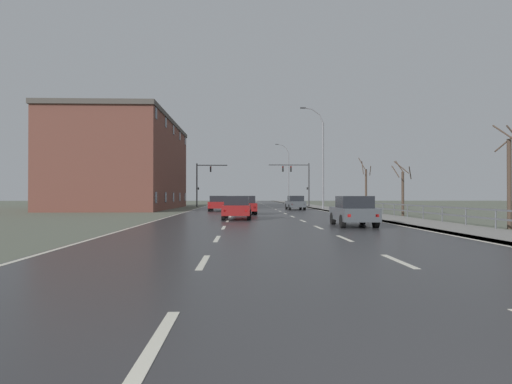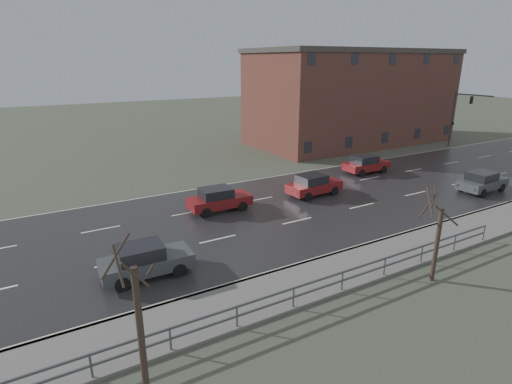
{
  "view_description": "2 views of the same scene",
  "coord_description": "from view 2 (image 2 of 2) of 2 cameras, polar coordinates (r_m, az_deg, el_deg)",
  "views": [
    {
      "loc": [
        -1.41,
        -2.66,
        1.59
      ],
      "look_at": [
        0.54,
        58.77,
        2.11
      ],
      "focal_mm": 29.81,
      "sensor_mm": 36.0,
      "label": 1
    },
    {
      "loc": [
        21.15,
        15.23,
        9.49
      ],
      "look_at": [
        0.0,
        27.39,
        1.5
      ],
      "focal_mm": 28.3,
      "sensor_mm": 36.0,
      "label": 2
    }
  ],
  "objects": [
    {
      "name": "car_distant",
      "position": [
        34.75,
        29.34,
        1.29
      ],
      "size": [
        1.95,
        4.16,
        1.57
      ],
      "rotation": [
        0.0,
        0.0,
        0.04
      ],
      "color": "#474C51",
      "rests_on": "ground"
    },
    {
      "name": "guardrail",
      "position": [
        15.4,
        -2.74,
        -16.66
      ],
      "size": [
        0.07,
        30.38,
        1.0
      ],
      "color": "#515459",
      "rests_on": "ground"
    },
    {
      "name": "ground_plane",
      "position": [
        40.15,
        26.45,
        2.45
      ],
      "size": [
        160.0,
        160.0,
        0.12
      ],
      "color": "#5B6051"
    },
    {
      "name": "car_near_right",
      "position": [
        36.79,
        15.29,
        3.83
      ],
      "size": [
        1.95,
        4.16,
        1.57
      ],
      "rotation": [
        0.0,
        0.0,
        -0.03
      ],
      "color": "maroon",
      "rests_on": "ground"
    },
    {
      "name": "car_near_left",
      "position": [
        29.83,
        8.13,
        1.02
      ],
      "size": [
        2.01,
        4.19,
        1.57
      ],
      "rotation": [
        0.0,
        0.0,
        0.05
      ],
      "color": "maroon",
      "rests_on": "ground"
    },
    {
      "name": "car_far_right",
      "position": [
        26.61,
        -5.29,
        -0.99
      ],
      "size": [
        1.95,
        4.16,
        1.57
      ],
      "rotation": [
        0.0,
        0.0,
        -0.03
      ],
      "color": "maroon",
      "rests_on": "ground"
    },
    {
      "name": "brick_building",
      "position": [
        50.42,
        13.27,
        12.98
      ],
      "size": [
        11.88,
        23.84,
        10.72
      ],
      "color": "brown",
      "rests_on": "ground"
    },
    {
      "name": "car_far_left",
      "position": [
        19.33,
        -15.41,
        -9.27
      ],
      "size": [
        1.93,
        4.15,
        1.57
      ],
      "rotation": [
        0.0,
        0.0,
        -0.03
      ],
      "color": "#474C51",
      "rests_on": "ground"
    },
    {
      "name": "bare_tree_mid",
      "position": [
        19.45,
        24.13,
        -6.05
      ],
      "size": [
        1.54,
        1.38,
        4.35
      ],
      "color": "#423328",
      "rests_on": "ground"
    },
    {
      "name": "bare_tree_near",
      "position": [
        12.28,
        -16.14,
        -17.89
      ],
      "size": [
        1.23,
        1.31,
        4.99
      ],
      "color": "#423328",
      "rests_on": "ground"
    },
    {
      "name": "traffic_signal_left",
      "position": [
        51.46,
        26.8,
        10.1
      ],
      "size": [
        4.42,
        0.36,
        6.16
      ],
      "color": "#38383A",
      "rests_on": "ground"
    }
  ]
}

